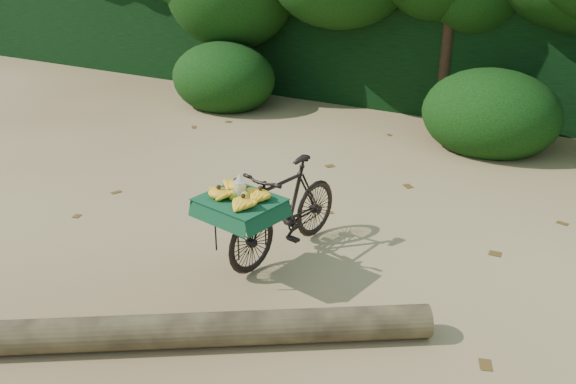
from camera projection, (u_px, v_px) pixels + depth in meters
The scene contains 6 objects.
ground at pixel (225, 252), 5.88m from camera, with size 80.00×80.00×0.00m, color tan.
vendor_bicycle at pixel (284, 209), 5.69m from camera, with size 0.83×1.71×0.93m.
fallen_log at pixel (193, 330), 4.53m from camera, with size 0.26×0.26×3.58m, color brown.
hedge_backdrop at pixel (431, 52), 10.56m from camera, with size 26.00×1.80×1.80m, color black.
bush_clumps at pixel (420, 108), 8.91m from camera, with size 8.80×1.70×0.90m, color black, non-canonical shape.
leaf_litter at pixel (260, 226), 6.40m from camera, with size 7.00×7.30×0.01m, color #4E3515, non-canonical shape.
Camera 1 is at (3.07, -4.20, 2.88)m, focal length 38.00 mm.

